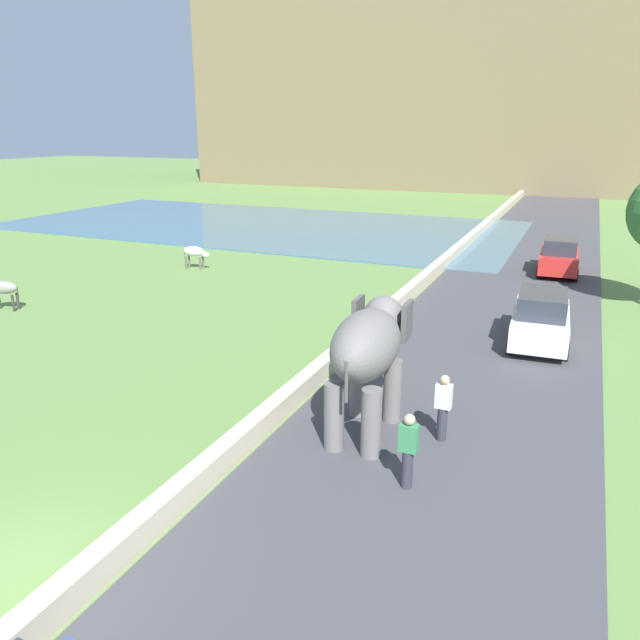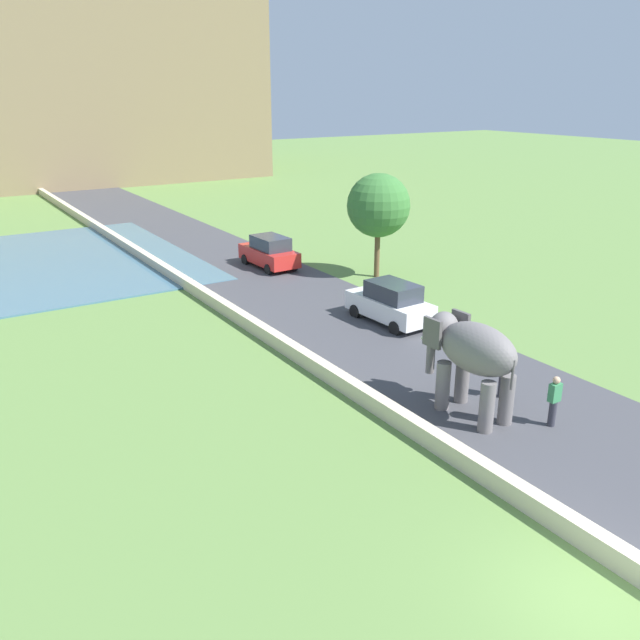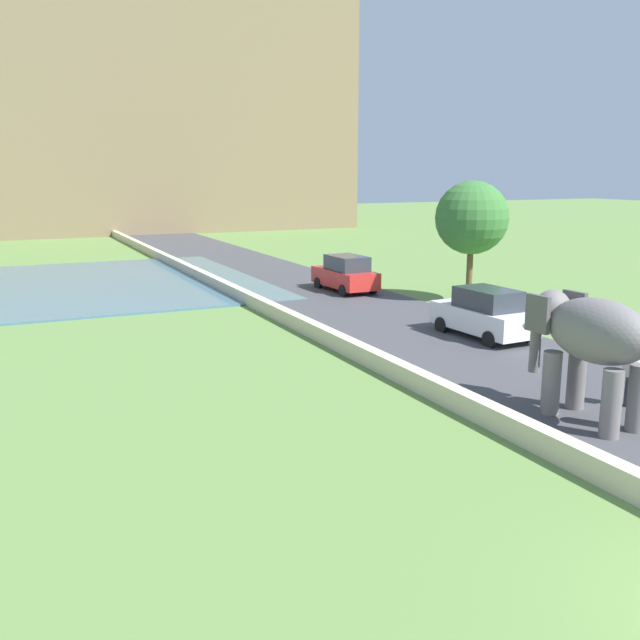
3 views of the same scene
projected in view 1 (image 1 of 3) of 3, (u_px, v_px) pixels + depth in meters
ground_plane at (1, 592)px, 9.25m from camera, size 220.00×220.00×0.00m
road_surface at (508, 300)px, 24.78m from camera, size 7.00×120.00×0.06m
barrier_wall at (405, 296)px, 24.41m from camera, size 0.40×110.00×0.54m
lake at (260, 225)px, 43.64m from camera, size 36.00×18.00×0.08m
hill_distant at (484, 64)px, 72.64m from camera, size 64.00×28.00×27.85m
elephant at (369, 350)px, 13.53m from camera, size 1.51×3.49×2.99m
person_beside_elephant at (443, 407)px, 13.41m from camera, size 0.36×0.22×1.63m
person_trailing at (408, 450)px, 11.62m from camera, size 0.36×0.22×1.63m
car_red at (559, 256)px, 28.83m from camera, size 1.90×4.05×1.80m
car_white at (541, 319)px, 19.47m from camera, size 1.94×4.07×1.80m
cow_white at (195, 253)px, 29.98m from camera, size 1.41×0.57×1.15m
cow_grey at (3, 289)px, 23.26m from camera, size 1.42×0.75×1.15m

